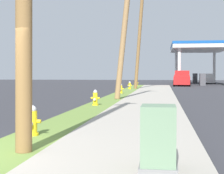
% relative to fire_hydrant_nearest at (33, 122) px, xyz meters
% --- Properties ---
extents(sidewalk_slab, '(3.20, 80.00, 0.12)m').
position_rel_fire_hydrant_nearest_xyz_m(sidewalk_slab, '(2.39, -2.18, -0.39)').
color(sidewalk_slab, '#A8A093').
rests_on(sidewalk_slab, ground).
extents(fire_hydrant_nearest, '(0.42, 0.38, 0.74)m').
position_rel_fire_hydrant_nearest_xyz_m(fire_hydrant_nearest, '(0.00, 0.00, 0.00)').
color(fire_hydrant_nearest, yellow).
rests_on(fire_hydrant_nearest, grass_verge).
extents(fire_hydrant_second, '(0.42, 0.38, 0.74)m').
position_rel_fire_hydrant_nearest_xyz_m(fire_hydrant_second, '(-0.01, 8.24, 0.00)').
color(fire_hydrant_second, yellow).
rests_on(fire_hydrant_second, grass_verge).
extents(fire_hydrant_third, '(0.42, 0.37, 0.74)m').
position_rel_fire_hydrant_nearest_xyz_m(fire_hydrant_third, '(0.02, 18.40, 0.00)').
color(fire_hydrant_third, yellow).
rests_on(fire_hydrant_third, grass_verge).
extents(fire_hydrant_fourth, '(0.42, 0.37, 0.74)m').
position_rel_fire_hydrant_nearest_xyz_m(fire_hydrant_fourth, '(0.01, 25.79, 0.00)').
color(fire_hydrant_fourth, yellow).
rests_on(fire_hydrant_fourth, grass_verge).
extents(fire_hydrant_fifth, '(0.42, 0.38, 0.74)m').
position_rel_fire_hydrant_nearest_xyz_m(fire_hydrant_fifth, '(0.06, 34.48, 0.00)').
color(fire_hydrant_fifth, yellow).
rests_on(fire_hydrant_fifth, grass_verge).
extents(utility_pole_midground, '(1.70, 0.43, 8.11)m').
position_rel_fire_hydrant_nearest_xyz_m(utility_pole_midground, '(0.91, 12.52, 3.81)').
color(utility_pole_midground, '#937047').
rests_on(utility_pole_midground, grass_verge).
extents(utility_pole_background, '(1.51, 1.85, 10.15)m').
position_rel_fire_hydrant_nearest_xyz_m(utility_pole_background, '(0.90, 26.20, 4.83)').
color(utility_pole_background, olive).
rests_on(utility_pole_background, grass_verge).
extents(utility_cabinet, '(0.60, 0.69, 1.02)m').
position_rel_fire_hydrant_nearest_xyz_m(utility_cabinet, '(3.08, -2.67, 0.14)').
color(utility_cabinet, slate).
rests_on(utility_cabinet, sidewalk_slab).
extents(car_white_by_near_pump, '(2.06, 4.55, 1.57)m').
position_rel_fire_hydrant_nearest_xyz_m(car_white_by_near_pump, '(10.08, 48.98, 0.28)').
color(car_white_by_near_pump, white).
rests_on(car_white_by_near_pump, ground).
extents(truck_red_at_forecourt, '(2.46, 5.52, 1.97)m').
position_rel_fire_hydrant_nearest_xyz_m(truck_red_at_forecourt, '(5.63, 38.67, 0.47)').
color(truck_red_at_forecourt, red).
rests_on(truck_red_at_forecourt, ground).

